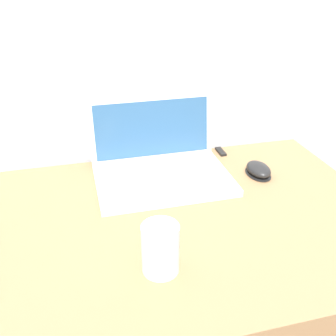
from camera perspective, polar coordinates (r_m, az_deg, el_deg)
name	(u,v)px	position (r m, az deg, el deg)	size (l,w,h in m)	color
desk	(189,317)	(1.25, 3.04, -20.76)	(1.00, 0.73, 0.73)	#936D47
laptop	(160,163)	(1.16, -1.21, 0.67)	(0.38, 0.29, 0.21)	silver
drink_cup	(160,248)	(0.81, -1.10, -11.52)	(0.08, 0.08, 0.11)	white
computer_mouse	(258,170)	(1.21, 13.00, -0.27)	(0.07, 0.10, 0.04)	black
usb_stick	(221,152)	(1.33, 7.66, 2.38)	(0.02, 0.06, 0.01)	black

